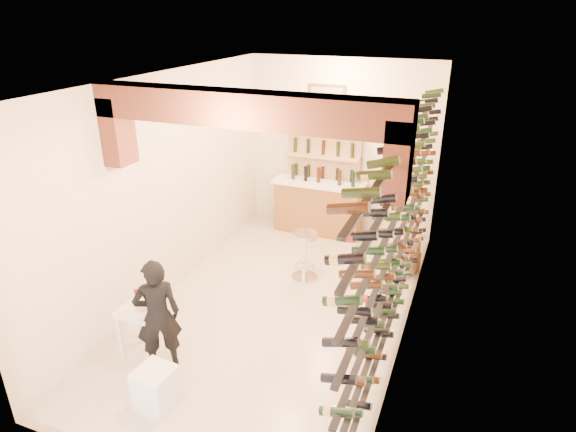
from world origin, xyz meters
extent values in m
plane|color=beige|center=(0.00, 0.00, 0.00)|extent=(6.00, 6.00, 0.00)
cube|color=beige|center=(0.00, 3.00, 1.60)|extent=(3.50, 0.02, 3.20)
cube|color=beige|center=(0.00, -3.00, 1.60)|extent=(3.50, 0.02, 3.20)
cube|color=beige|center=(-1.75, 0.00, 1.60)|extent=(0.02, 6.00, 3.20)
cube|color=beige|center=(1.75, 0.00, 1.60)|extent=(0.02, 6.00, 3.20)
cube|color=#A3603A|center=(0.00, 0.00, 3.20)|extent=(3.50, 6.00, 0.02)
cube|color=#A35139|center=(0.00, -1.00, 3.02)|extent=(3.50, 0.35, 0.36)
cube|color=#A35139|center=(-1.63, -1.00, 2.65)|extent=(0.24, 0.35, 0.80)
cube|color=#A35139|center=(1.63, -1.00, 2.65)|extent=(0.24, 0.35, 0.80)
cube|color=black|center=(1.59, 0.00, 0.25)|extent=(0.06, 5.70, 0.03)
cube|color=black|center=(1.59, 0.00, 0.65)|extent=(0.06, 5.70, 0.03)
cube|color=black|center=(1.59, 0.00, 1.05)|extent=(0.06, 5.70, 0.03)
cube|color=black|center=(1.59, 0.00, 1.45)|extent=(0.06, 5.70, 0.03)
cube|color=black|center=(1.59, 0.00, 1.85)|extent=(0.06, 5.70, 0.03)
cube|color=black|center=(1.59, 0.00, 2.25)|extent=(0.06, 5.70, 0.03)
cube|color=black|center=(1.59, 0.00, 2.65)|extent=(0.06, 5.70, 0.03)
cube|color=#945F2D|center=(-0.30, 2.65, 0.48)|extent=(1.60, 0.55, 0.96)
cube|color=white|center=(-0.30, 2.65, 0.98)|extent=(1.70, 0.62, 0.05)
cube|color=tan|center=(-0.30, 2.92, 1.00)|extent=(1.40, 0.10, 2.00)
cube|color=tan|center=(-0.30, 2.82, 0.45)|extent=(1.40, 0.28, 0.04)
cube|color=tan|center=(-0.30, 2.82, 0.95)|extent=(1.40, 0.28, 0.04)
cube|color=tan|center=(-0.30, 2.82, 1.45)|extent=(1.40, 0.28, 0.04)
cube|color=tan|center=(-0.30, 2.82, 1.95)|extent=(1.40, 0.28, 0.04)
cube|color=brown|center=(-0.30, 2.97, 2.45)|extent=(0.70, 0.04, 0.55)
cube|color=#99998C|center=(-0.30, 2.94, 2.45)|extent=(0.60, 0.01, 0.45)
cube|color=white|center=(-1.16, -1.59, 0.65)|extent=(0.47, 0.47, 0.04)
cube|color=white|center=(-1.35, -1.77, 0.31)|extent=(0.04, 0.04, 0.63)
cube|color=white|center=(-0.97, -1.77, 0.31)|extent=(0.04, 0.04, 0.63)
cube|color=white|center=(-1.35, -1.40, 0.31)|extent=(0.04, 0.04, 0.63)
cube|color=white|center=(-0.98, -1.40, 0.31)|extent=(0.04, 0.04, 0.63)
cylinder|color=white|center=(-1.12, -1.57, 0.68)|extent=(0.21, 0.21, 0.01)
cylinder|color=#BF7266|center=(-1.12, -1.57, 0.69)|extent=(0.16, 0.16, 0.02)
cube|color=white|center=(-1.32, -1.69, 0.68)|extent=(0.14, 0.14, 0.01)
cylinder|color=white|center=(-1.30, -1.45, 0.67)|extent=(0.06, 0.06, 0.00)
cylinder|color=white|center=(-1.30, -1.45, 0.72)|extent=(0.01, 0.01, 0.08)
cone|color=#53070B|center=(-1.30, -1.45, 0.78)|extent=(0.07, 0.07, 0.07)
cube|color=white|center=(-0.51, -2.25, 0.24)|extent=(0.42, 0.42, 0.48)
imported|color=black|center=(-0.84, -1.69, 0.72)|extent=(0.62, 0.60, 1.43)
cylinder|color=silver|center=(0.05, 0.88, 0.02)|extent=(0.41, 0.41, 0.03)
cylinder|color=silver|center=(0.05, 0.88, 0.38)|extent=(0.08, 0.08, 0.71)
cylinder|color=silver|center=(0.05, 0.88, 0.75)|extent=(0.39, 0.39, 0.07)
torus|color=silver|center=(0.05, 0.88, 0.22)|extent=(0.31, 0.31, 0.02)
cube|color=tan|center=(1.40, 1.70, 0.17)|extent=(0.67, 0.58, 0.34)
cube|color=tan|center=(1.40, 1.70, 0.49)|extent=(0.62, 0.52, 0.31)
camera|label=1|loc=(2.27, -5.49, 3.97)|focal=30.32mm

